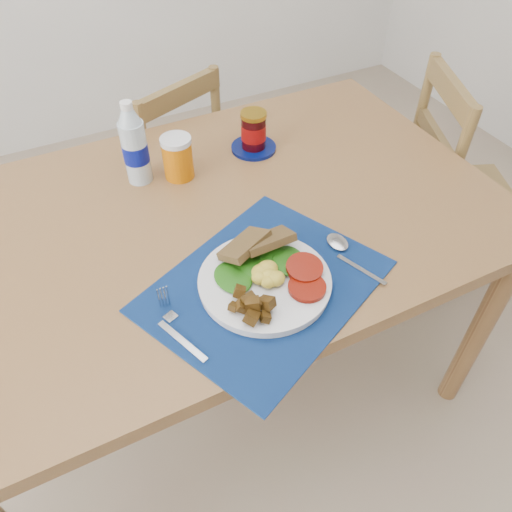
{
  "coord_description": "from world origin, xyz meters",
  "views": [
    {
      "loc": [
        -0.33,
        -0.68,
        1.54
      ],
      "look_at": [
        -0.01,
        -0.03,
        0.8
      ],
      "focal_mm": 35.0,
      "sensor_mm": 36.0,
      "label": 1
    }
  ],
  "objects_px": {
    "breakfast_plate": "(263,281)",
    "juice_glass": "(178,159)",
    "chair_end": "(457,170)",
    "water_bottle": "(135,147)",
    "chair_far": "(169,157)",
    "jam_on_saucer": "(254,133)"
  },
  "relations": [
    {
      "from": "water_bottle",
      "to": "juice_glass",
      "type": "distance_m",
      "value": 0.11
    },
    {
      "from": "chair_far",
      "to": "juice_glass",
      "type": "relative_size",
      "value": 9.36
    },
    {
      "from": "chair_far",
      "to": "juice_glass",
      "type": "height_order",
      "value": "chair_far"
    },
    {
      "from": "jam_on_saucer",
      "to": "juice_glass",
      "type": "bearing_deg",
      "value": -173.6
    },
    {
      "from": "chair_far",
      "to": "breakfast_plate",
      "type": "relative_size",
      "value": 3.69
    },
    {
      "from": "chair_far",
      "to": "water_bottle",
      "type": "bearing_deg",
      "value": 42.78
    },
    {
      "from": "chair_far",
      "to": "water_bottle",
      "type": "distance_m",
      "value": 0.55
    },
    {
      "from": "jam_on_saucer",
      "to": "water_bottle",
      "type": "bearing_deg",
      "value": 178.96
    },
    {
      "from": "chair_end",
      "to": "water_bottle",
      "type": "distance_m",
      "value": 1.08
    },
    {
      "from": "chair_far",
      "to": "breakfast_plate",
      "type": "distance_m",
      "value": 0.92
    },
    {
      "from": "breakfast_plate",
      "to": "juice_glass",
      "type": "distance_m",
      "value": 0.45
    },
    {
      "from": "water_bottle",
      "to": "juice_glass",
      "type": "height_order",
      "value": "water_bottle"
    },
    {
      "from": "jam_on_saucer",
      "to": "chair_far",
      "type": "bearing_deg",
      "value": 108.79
    },
    {
      "from": "breakfast_plate",
      "to": "juice_glass",
      "type": "xyz_separation_m",
      "value": [
        -0.02,
        0.45,
        0.03
      ]
    },
    {
      "from": "chair_end",
      "to": "water_bottle",
      "type": "xyz_separation_m",
      "value": [
        -1.02,
        0.15,
        0.3
      ]
    },
    {
      "from": "water_bottle",
      "to": "juice_glass",
      "type": "bearing_deg",
      "value": -18.14
    },
    {
      "from": "breakfast_plate",
      "to": "juice_glass",
      "type": "bearing_deg",
      "value": 75.53
    },
    {
      "from": "chair_end",
      "to": "juice_glass",
      "type": "distance_m",
      "value": 0.97
    },
    {
      "from": "breakfast_plate",
      "to": "water_bottle",
      "type": "height_order",
      "value": "water_bottle"
    },
    {
      "from": "jam_on_saucer",
      "to": "chair_end",
      "type": "bearing_deg",
      "value": -11.58
    },
    {
      "from": "chair_far",
      "to": "chair_end",
      "type": "bearing_deg",
      "value": 124.9
    },
    {
      "from": "water_bottle",
      "to": "breakfast_plate",
      "type": "bearing_deg",
      "value": -76.88
    }
  ]
}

